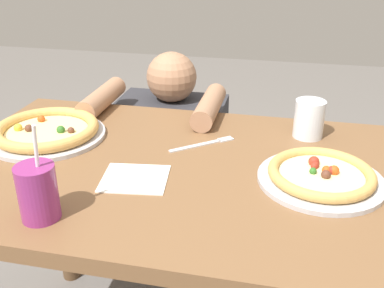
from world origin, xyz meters
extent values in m
cube|color=brown|center=(0.00, 0.00, 0.73)|extent=(1.20, 0.79, 0.04)
cylinder|color=brown|center=(-0.52, 0.31, 0.35)|extent=(0.07, 0.07, 0.71)
cylinder|color=brown|center=(0.52, 0.31, 0.35)|extent=(0.07, 0.07, 0.71)
cylinder|color=#B7B7BC|center=(0.38, -0.01, 0.76)|extent=(0.30, 0.30, 0.01)
cylinder|color=beige|center=(0.38, -0.01, 0.77)|extent=(0.20, 0.20, 0.01)
torus|color=tan|center=(0.38, -0.01, 0.78)|extent=(0.26, 0.26, 0.03)
sphere|color=maroon|center=(0.37, 0.04, 0.78)|extent=(0.03, 0.03, 0.03)
sphere|color=maroon|center=(0.37, 0.02, 0.78)|extent=(0.02, 0.02, 0.02)
sphere|color=brown|center=(0.39, -0.02, 0.78)|extent=(0.02, 0.02, 0.02)
sphere|color=#BF4C19|center=(0.41, 0.00, 0.78)|extent=(0.03, 0.03, 0.03)
sphere|color=#2D6623|center=(0.36, -0.01, 0.78)|extent=(0.02, 0.02, 0.02)
sphere|color=maroon|center=(0.41, 0.00, 0.78)|extent=(0.02, 0.02, 0.02)
sphere|color=#BF4C19|center=(0.40, 0.00, 0.78)|extent=(0.02, 0.02, 0.02)
sphere|color=brown|center=(0.41, 0.00, 0.78)|extent=(0.02, 0.02, 0.02)
sphere|color=maroon|center=(0.37, 0.02, 0.78)|extent=(0.02, 0.02, 0.02)
cylinder|color=#B7B7BC|center=(-0.39, 0.09, 0.76)|extent=(0.34, 0.34, 0.01)
cylinder|color=#EFD68C|center=(-0.39, 0.09, 0.77)|extent=(0.24, 0.24, 0.01)
torus|color=tan|center=(-0.39, 0.09, 0.78)|extent=(0.30, 0.30, 0.03)
sphere|color=gold|center=(-0.48, 0.07, 0.78)|extent=(0.02, 0.02, 0.02)
sphere|color=brown|center=(-0.44, 0.07, 0.78)|extent=(0.02, 0.02, 0.02)
sphere|color=#2D6623|center=(-0.35, 0.09, 0.78)|extent=(0.02, 0.02, 0.02)
sphere|color=#BF4C19|center=(-0.45, 0.15, 0.78)|extent=(0.02, 0.02, 0.02)
sphere|color=brown|center=(-0.32, 0.09, 0.78)|extent=(0.02, 0.02, 0.02)
cylinder|color=#8C2D72|center=(-0.20, -0.29, 0.81)|extent=(0.08, 0.08, 0.12)
cylinder|color=white|center=(-0.19, -0.29, 0.91)|extent=(0.02, 0.02, 0.11)
cylinder|color=silver|center=(0.36, 0.26, 0.81)|extent=(0.09, 0.09, 0.11)
cube|color=white|center=(0.35, 0.25, 0.84)|extent=(0.04, 0.04, 0.03)
cube|color=white|center=(0.36, 0.24, 0.83)|extent=(0.03, 0.03, 0.02)
cube|color=white|center=(-0.06, -0.09, 0.75)|extent=(0.18, 0.16, 0.00)
cube|color=silver|center=(0.05, 0.12, 0.75)|extent=(0.13, 0.11, 0.00)
cube|color=silver|center=(0.12, 0.18, 0.75)|extent=(0.05, 0.05, 0.00)
cylinder|color=#333847|center=(-0.14, 0.58, 0.23)|extent=(0.33, 0.33, 0.45)
cube|color=#2D2D33|center=(-0.14, 0.58, 0.58)|extent=(0.42, 0.22, 0.26)
sphere|color=#A37556|center=(-0.14, 0.58, 0.80)|extent=(0.19, 0.19, 0.19)
cylinder|color=#A37556|center=(-0.33, 0.35, 0.79)|extent=(0.07, 0.28, 0.07)
cylinder|color=#A37556|center=(0.04, 0.35, 0.79)|extent=(0.07, 0.28, 0.07)
camera|label=1|loc=(0.28, -0.99, 1.30)|focal=41.63mm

